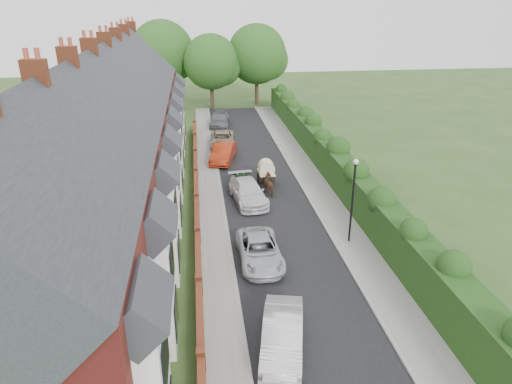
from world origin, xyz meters
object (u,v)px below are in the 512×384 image
(car_beige, at_px, (222,139))
(horse_cart, at_px, (266,171))
(lamppost, at_px, (353,191))
(car_silver_a, at_px, (282,335))
(car_white, at_px, (248,192))
(horse, at_px, (270,185))
(car_red, at_px, (223,153))
(car_grey, at_px, (219,120))
(car_green, at_px, (242,183))
(car_silver_b, at_px, (260,251))

(car_beige, height_order, horse_cart, horse_cart)
(lamppost, xyz_separation_m, car_silver_a, (-5.49, -8.20, -2.55))
(car_white, bearing_deg, horse, 23.85)
(car_silver_a, bearing_deg, car_red, 104.63)
(car_red, bearing_deg, car_grey, 102.57)
(car_beige, bearing_deg, car_white, -82.61)
(car_green, distance_m, car_red, 6.84)
(car_white, xyz_separation_m, car_green, (-0.22, 2.00, -0.10))
(lamppost, distance_m, horse_cart, 10.38)
(car_red, distance_m, car_grey, 11.89)
(car_silver_a, height_order, car_white, car_silver_a)
(car_silver_a, bearing_deg, car_green, 102.34)
(car_silver_b, relative_size, car_red, 1.01)
(lamppost, relative_size, car_white, 1.02)
(car_silver_a, xyz_separation_m, horse, (2.06, 15.87, -0.01))
(car_silver_b, height_order, car_white, car_white)
(car_beige, bearing_deg, car_silver_a, -85.41)
(car_green, bearing_deg, car_red, 101.46)
(car_silver_a, bearing_deg, car_beige, 103.95)
(horse_cart, bearing_deg, car_green, -154.18)
(lamppost, distance_m, car_silver_a, 10.19)
(car_grey, bearing_deg, car_beige, -85.22)
(lamppost, relative_size, horse_cart, 1.89)
(car_silver_a, bearing_deg, horse_cart, 96.01)
(car_white, bearing_deg, horse_cart, 51.87)
(car_grey, height_order, horse_cart, horse_cart)
(horse_cart, bearing_deg, lamppost, -70.27)
(lamppost, xyz_separation_m, car_beige, (-6.14, 19.80, -2.61))
(lamppost, height_order, car_silver_b, lamppost)
(lamppost, bearing_deg, car_grey, 102.39)
(car_red, distance_m, car_beige, 4.42)
(lamppost, height_order, car_silver_a, lamppost)
(car_white, bearing_deg, car_red, 89.90)
(car_silver_a, xyz_separation_m, car_green, (0.08, 16.80, -0.11))
(lamppost, xyz_separation_m, car_red, (-6.31, 15.38, -2.50))
(car_silver_a, bearing_deg, car_grey, 103.43)
(car_beige, relative_size, horse_cart, 1.82)
(car_white, xyz_separation_m, car_beige, (-0.95, 13.20, -0.05))
(horse_cart, bearing_deg, car_silver_a, -96.61)
(car_silver_b, xyz_separation_m, car_grey, (-0.53, 28.63, 0.08))
(car_beige, distance_m, horse, 12.43)
(car_grey, relative_size, horse_cart, 1.90)
(car_red, height_order, car_grey, car_red)
(lamppost, bearing_deg, car_silver_b, -165.90)
(horse, bearing_deg, car_beige, -90.96)
(car_silver_a, distance_m, horse_cart, 17.88)
(car_silver_b, bearing_deg, car_green, 89.18)
(car_silver_a, distance_m, car_green, 16.80)
(car_silver_a, relative_size, horse_cart, 1.67)
(car_red, bearing_deg, horse, -55.37)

